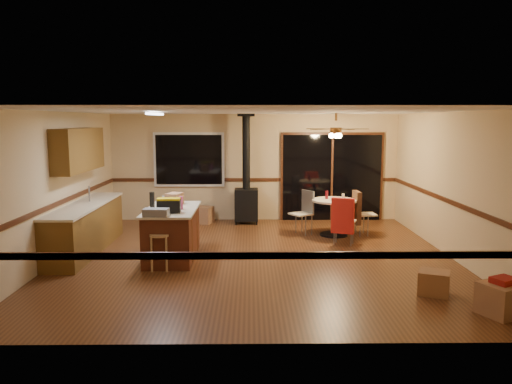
{
  "coord_description": "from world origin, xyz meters",
  "views": [
    {
      "loc": [
        -0.1,
        -8.71,
        2.44
      ],
      "look_at": [
        0.0,
        0.3,
        1.15
      ],
      "focal_mm": 35.0,
      "sensor_mm": 36.0,
      "label": 1
    }
  ],
  "objects_px": {
    "dining_table": "(334,211)",
    "chair_left": "(305,207)",
    "bar_stool": "(160,252)",
    "kitchen_island": "(172,233)",
    "blue_bucket": "(175,259)",
    "toolbox_black": "(169,206)",
    "chair_near": "(343,216)",
    "chair_right": "(358,208)",
    "box_corner_a": "(503,299)",
    "box_corner_b": "(434,283)",
    "toolbox_grey": "(156,212)",
    "wood_stove": "(246,193)",
    "box_under_window": "(202,215)"
  },
  "relations": [
    {
      "from": "wood_stove",
      "to": "box_corner_a",
      "type": "bearing_deg",
      "value": -60.07
    },
    {
      "from": "chair_right",
      "to": "box_corner_a",
      "type": "xyz_separation_m",
      "value": [
        0.9,
        -4.46,
        -0.39
      ]
    },
    {
      "from": "toolbox_black",
      "to": "kitchen_island",
      "type": "bearing_deg",
      "value": 92.57
    },
    {
      "from": "blue_bucket",
      "to": "chair_right",
      "type": "height_order",
      "value": "chair_right"
    },
    {
      "from": "wood_stove",
      "to": "box_corner_a",
      "type": "relative_size",
      "value": 4.71
    },
    {
      "from": "wood_stove",
      "to": "box_corner_a",
      "type": "distance_m",
      "value": 6.63
    },
    {
      "from": "chair_left",
      "to": "box_under_window",
      "type": "relative_size",
      "value": 1.14
    },
    {
      "from": "bar_stool",
      "to": "kitchen_island",
      "type": "bearing_deg",
      "value": 83.44
    },
    {
      "from": "chair_left",
      "to": "wood_stove",
      "type": "bearing_deg",
      "value": 137.64
    },
    {
      "from": "kitchen_island",
      "to": "chair_near",
      "type": "relative_size",
      "value": 2.4
    },
    {
      "from": "blue_bucket",
      "to": "box_corner_b",
      "type": "distance_m",
      "value": 4.08
    },
    {
      "from": "chair_left",
      "to": "box_corner_b",
      "type": "height_order",
      "value": "chair_left"
    },
    {
      "from": "bar_stool",
      "to": "blue_bucket",
      "type": "distance_m",
      "value": 0.31
    },
    {
      "from": "wood_stove",
      "to": "dining_table",
      "type": "xyz_separation_m",
      "value": [
        1.88,
        -1.32,
        -0.2
      ]
    },
    {
      "from": "chair_near",
      "to": "box_corner_b",
      "type": "xyz_separation_m",
      "value": [
        0.78,
        -2.81,
        -0.43
      ]
    },
    {
      "from": "kitchen_island",
      "to": "box_corner_b",
      "type": "xyz_separation_m",
      "value": [
        3.99,
        -1.94,
        -0.29
      ]
    },
    {
      "from": "toolbox_black",
      "to": "blue_bucket",
      "type": "distance_m",
      "value": 0.9
    },
    {
      "from": "toolbox_black",
      "to": "box_corner_b",
      "type": "relative_size",
      "value": 0.94
    },
    {
      "from": "toolbox_grey",
      "to": "wood_stove",
      "type": "bearing_deg",
      "value": 69.11
    },
    {
      "from": "kitchen_island",
      "to": "toolbox_black",
      "type": "distance_m",
      "value": 0.68
    },
    {
      "from": "toolbox_black",
      "to": "chair_right",
      "type": "xyz_separation_m",
      "value": [
        3.68,
        2.17,
        -0.41
      ]
    },
    {
      "from": "chair_left",
      "to": "chair_near",
      "type": "distance_m",
      "value": 1.21
    },
    {
      "from": "blue_bucket",
      "to": "box_corner_a",
      "type": "xyz_separation_m",
      "value": [
        4.46,
        -2.09,
        0.06
      ]
    },
    {
      "from": "chair_left",
      "to": "box_corner_a",
      "type": "relative_size",
      "value": 1.04
    },
    {
      "from": "box_corner_a",
      "to": "kitchen_island",
      "type": "bearing_deg",
      "value": 149.76
    },
    {
      "from": "bar_stool",
      "to": "chair_left",
      "type": "bearing_deg",
      "value": 44.64
    },
    {
      "from": "bar_stool",
      "to": "chair_near",
      "type": "relative_size",
      "value": 0.88
    },
    {
      "from": "toolbox_grey",
      "to": "dining_table",
      "type": "distance_m",
      "value": 4.15
    },
    {
      "from": "blue_bucket",
      "to": "toolbox_black",
      "type": "bearing_deg",
      "value": 120.64
    },
    {
      "from": "dining_table",
      "to": "box_under_window",
      "type": "relative_size",
      "value": 1.94
    },
    {
      "from": "wood_stove",
      "to": "box_under_window",
      "type": "relative_size",
      "value": 5.15
    },
    {
      "from": "box_corner_a",
      "to": "box_under_window",
      "type": "bearing_deg",
      "value": 127.08
    },
    {
      "from": "chair_left",
      "to": "chair_right",
      "type": "relative_size",
      "value": 0.79
    },
    {
      "from": "bar_stool",
      "to": "chair_right",
      "type": "relative_size",
      "value": 0.88
    },
    {
      "from": "blue_bucket",
      "to": "wood_stove",
      "type": "bearing_deg",
      "value": 72.31
    },
    {
      "from": "chair_right",
      "to": "bar_stool",
      "type": "bearing_deg",
      "value": -146.46
    },
    {
      "from": "wood_stove",
      "to": "dining_table",
      "type": "height_order",
      "value": "wood_stove"
    },
    {
      "from": "toolbox_black",
      "to": "bar_stool",
      "type": "relative_size",
      "value": 0.63
    },
    {
      "from": "bar_stool",
      "to": "chair_left",
      "type": "height_order",
      "value": "chair_left"
    },
    {
      "from": "chair_left",
      "to": "box_corner_b",
      "type": "relative_size",
      "value": 1.34
    },
    {
      "from": "bar_stool",
      "to": "chair_near",
      "type": "bearing_deg",
      "value": 25.87
    },
    {
      "from": "toolbox_grey",
      "to": "bar_stool",
      "type": "distance_m",
      "value": 0.66
    },
    {
      "from": "toolbox_black",
      "to": "dining_table",
      "type": "bearing_deg",
      "value": 33.89
    },
    {
      "from": "dining_table",
      "to": "chair_left",
      "type": "bearing_deg",
      "value": 165.64
    },
    {
      "from": "wood_stove",
      "to": "box_under_window",
      "type": "bearing_deg",
      "value": 177.32
    },
    {
      "from": "dining_table",
      "to": "chair_left",
      "type": "relative_size",
      "value": 1.7
    },
    {
      "from": "kitchen_island",
      "to": "blue_bucket",
      "type": "distance_m",
      "value": 0.69
    },
    {
      "from": "toolbox_black",
      "to": "dining_table",
      "type": "relative_size",
      "value": 0.41
    },
    {
      "from": "bar_stool",
      "to": "blue_bucket",
      "type": "height_order",
      "value": "bar_stool"
    },
    {
      "from": "chair_right",
      "to": "box_corner_a",
      "type": "distance_m",
      "value": 4.56
    }
  ]
}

